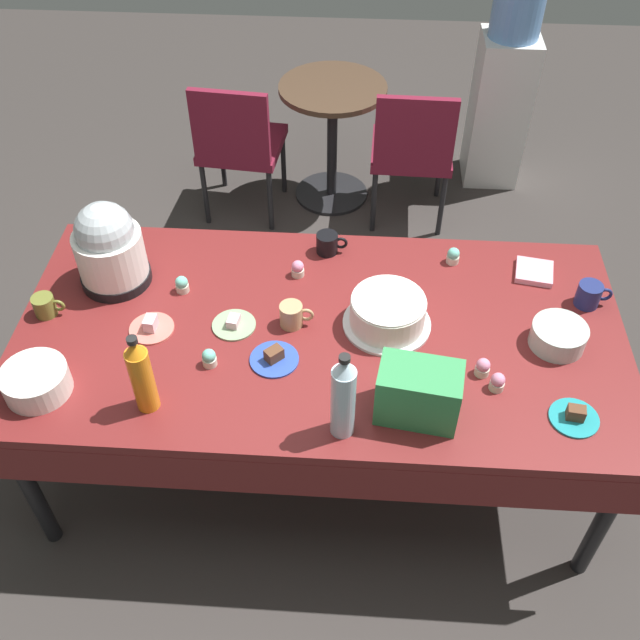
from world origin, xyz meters
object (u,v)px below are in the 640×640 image
Objects in this scene: dessert_plate_teal at (575,416)px; cupcake_vanilla at (209,358)px; glass_salad_bowl at (558,336)px; dessert_plate_coral at (151,327)px; slow_cooker at (109,247)px; soda_bottle_orange_juice at (141,375)px; ceramic_snack_bowl at (36,381)px; maroon_chair_left at (238,141)px; cupcake_rose at (298,269)px; coffee_mug_black at (328,243)px; soda_carton at (419,393)px; maroon_chair_right at (412,147)px; round_cafe_table at (332,122)px; cupcake_mint at (483,367)px; cupcake_cocoa at (497,382)px; coffee_mug_navy at (589,295)px; water_cooler at (503,89)px; dessert_plate_sage at (234,324)px; frosted_layer_cake at (388,313)px; cupcake_berry at (453,256)px; potluck_table at (320,341)px; cupcake_lemon at (182,284)px; coffee_mug_tan at (292,315)px; soda_bottle_water at (343,397)px; coffee_mug_olive at (45,306)px.

dessert_plate_teal is 2.38× the size of cupcake_vanilla.
dessert_plate_coral is at bearing -179.21° from glass_salad_bowl.
slow_cooker is 0.65m from soda_bottle_orange_juice.
cupcake_vanilla is (0.55, 0.15, -0.01)m from ceramic_snack_bowl.
cupcake_rose is at bearing -71.71° from maroon_chair_left.
coffee_mug_black is (0.92, 0.78, -0.00)m from ceramic_snack_bowl.
soda_carton is (0.33, -0.79, 0.06)m from coffee_mug_black.
ceramic_snack_bowl is at bearing -123.31° from maroon_chair_right.
cupcake_mint is at bearing -73.43° from round_cafe_table.
cupcake_rose is 0.54× the size of coffee_mug_black.
coffee_mug_navy is at bearing 48.62° from cupcake_cocoa.
maroon_chair_right reaches higher than dessert_plate_teal.
water_cooler is (1.29, 2.35, -0.19)m from cupcake_vanilla.
coffee_mug_black reaches higher than cupcake_cocoa.
dessert_plate_sage is 0.36m from cupcake_rose.
dessert_plate_coral is 1.99m from maroon_chair_right.
frosted_layer_cake is at bearing 142.99° from cupcake_cocoa.
cupcake_berry is at bearing 86.15° from soda_carton.
ceramic_snack_bowl is at bearing -159.65° from potluck_table.
glass_salad_bowl is at bearing 29.43° from cupcake_mint.
slow_cooker is 1.52m from maroon_chair_left.
coffee_mug_navy reaches higher than cupcake_vanilla.
slow_cooker is 0.30m from cupcake_lemon.
cupcake_cocoa is (-0.23, -0.22, -0.01)m from glass_salad_bowl.
water_cooler reaches higher than coffee_mug_tan.
dessert_plate_sage is 2.36× the size of cupcake_mint.
dessert_plate_coral is 0.51m from coffee_mug_tan.
soda_bottle_orange_juice is at bearing 174.70° from soda_bottle_water.
soda_bottle_orange_juice reaches higher than ceramic_snack_bowl.
maroon_chair_left reaches higher than cupcake_mint.
frosted_layer_cake is 0.72m from dessert_plate_teal.
coffee_mug_tan reaches higher than dessert_plate_teal.
frosted_layer_cake is at bearing -9.68° from cupcake_lemon.
cupcake_mint is 0.08× the size of maroon_chair_right.
frosted_layer_cake is at bearing -35.94° from cupcake_rose.
dessert_plate_teal is at bearing -22.35° from potluck_table.
glass_salad_bowl is at bearing -2.40° from coffee_mug_tan.
soda_bottle_water is (1.01, -0.10, 0.12)m from ceramic_snack_bowl.
cupcake_rose is at bearing 37.88° from ceramic_snack_bowl.
potluck_table is 0.69m from soda_bottle_orange_juice.
soda_bottle_orange_juice reaches higher than maroon_chair_left.
maroon_chair_left is at bearing 136.53° from coffee_mug_navy.
coffee_mug_tan reaches higher than cupcake_vanilla.
cupcake_mint is (-0.28, -0.16, -0.01)m from glass_salad_bowl.
cupcake_berry is (1.11, 0.44, 0.02)m from dessert_plate_coral.
soda_carton is at bearing -13.09° from cupcake_vanilla.
round_cafe_table is at bearing 121.53° from coffee_mug_navy.
dessert_plate_teal is 0.62× the size of soda_carton.
soda_carton reaches higher than coffee_mug_olive.
cupcake_rose is (0.81, 0.63, -0.01)m from ceramic_snack_bowl.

